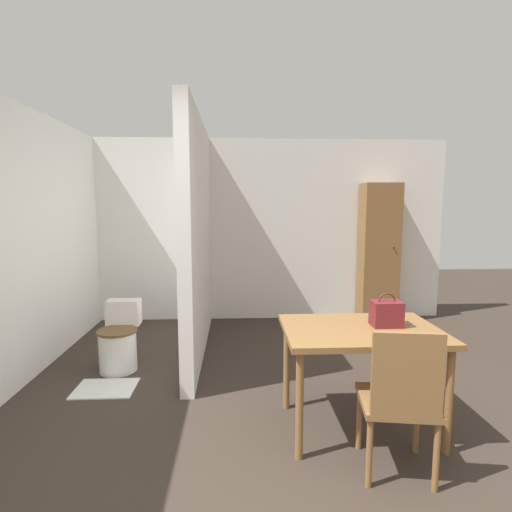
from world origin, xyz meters
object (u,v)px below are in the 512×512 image
object	(u,v)px
handbag	(386,313)
wooden_cabinet	(379,253)
wooden_chair	(400,397)
toilet	(119,341)
dining_table	(361,340)

from	to	relation	value
handbag	wooden_cabinet	size ratio (longest dim) A/B	0.13
wooden_chair	handbag	size ratio (longest dim) A/B	3.82
wooden_chair	toilet	xyz separation A→B (m)	(-2.10, 1.70, -0.22)
toilet	handbag	xyz separation A→B (m)	(2.21, -1.14, 0.57)
wooden_chair	toilet	distance (m)	2.71
toilet	wooden_cabinet	distance (m)	3.52
dining_table	wooden_cabinet	size ratio (longest dim) A/B	0.57
dining_table	handbag	bearing A→B (deg)	10.64
wooden_chair	toilet	world-z (taller)	wooden_chair
dining_table	wooden_cabinet	bearing A→B (deg)	67.95
handbag	wooden_chair	bearing A→B (deg)	-101.82
dining_table	wooden_chair	distance (m)	0.55
handbag	wooden_cabinet	world-z (taller)	wooden_cabinet
dining_table	toilet	xyz separation A→B (m)	(-2.02, 1.18, -0.39)
handbag	dining_table	bearing A→B (deg)	-169.36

